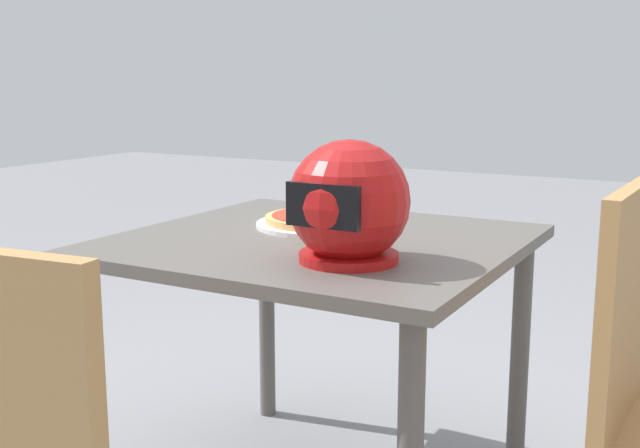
{
  "coord_description": "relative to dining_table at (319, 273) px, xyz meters",
  "views": [
    {
      "loc": [
        -0.92,
        1.64,
        1.09
      ],
      "look_at": [
        0.03,
        -0.06,
        0.72
      ],
      "focal_mm": 44.05,
      "sensor_mm": 36.0,
      "label": 1
    }
  ],
  "objects": [
    {
      "name": "motorcycle_helmet",
      "position": [
        -0.18,
        0.19,
        0.21
      ],
      "size": [
        0.26,
        0.26,
        0.26
      ],
      "color": "#B21414",
      "rests_on": "dining_table"
    },
    {
      "name": "dining_table",
      "position": [
        0.0,
        0.0,
        0.0
      ],
      "size": [
        0.94,
        0.89,
        0.7
      ],
      "color": "#5B5651",
      "rests_on": "ground"
    },
    {
      "name": "pizza_plate",
      "position": [
        0.06,
        -0.12,
        0.1
      ],
      "size": [
        0.34,
        0.34,
        0.01
      ],
      "primitive_type": "cylinder",
      "color": "white",
      "rests_on": "dining_table"
    },
    {
      "name": "pizza",
      "position": [
        0.06,
        -0.12,
        0.11
      ],
      "size": [
        0.29,
        0.29,
        0.05
      ],
      "color": "tan",
      "rests_on": "pizza_plate"
    }
  ]
}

